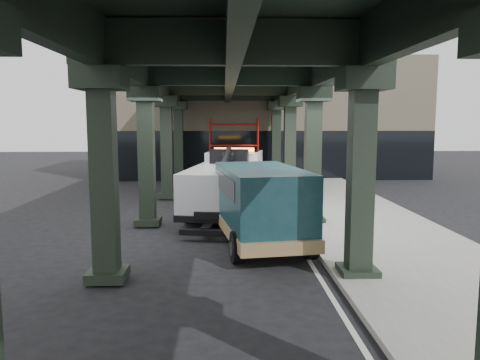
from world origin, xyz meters
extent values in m
plane|color=black|center=(0.00, 0.00, 0.00)|extent=(90.00, 90.00, 0.00)
cube|color=gray|center=(4.50, 2.00, 0.07)|extent=(5.00, 40.00, 0.15)
cube|color=silver|center=(1.70, 2.00, 0.01)|extent=(0.12, 38.00, 0.01)
cube|color=black|center=(2.60, -4.00, 2.50)|extent=(0.55, 0.55, 5.00)
cube|color=black|center=(2.60, -4.00, 4.75)|extent=(1.10, 1.10, 0.50)
cube|color=black|center=(2.60, -4.00, 0.18)|extent=(0.90, 0.90, 0.24)
cube|color=black|center=(2.60, 2.00, 2.50)|extent=(0.55, 0.55, 5.00)
cube|color=black|center=(2.60, 2.00, 4.75)|extent=(1.10, 1.10, 0.50)
cube|color=black|center=(2.60, 2.00, 0.18)|extent=(0.90, 0.90, 0.24)
cube|color=black|center=(2.60, 8.00, 2.50)|extent=(0.55, 0.55, 5.00)
cube|color=black|center=(2.60, 8.00, 4.75)|extent=(1.10, 1.10, 0.50)
cube|color=black|center=(2.60, 8.00, 0.18)|extent=(0.90, 0.90, 0.24)
cube|color=black|center=(2.60, 14.00, 2.50)|extent=(0.55, 0.55, 5.00)
cube|color=black|center=(2.60, 14.00, 4.75)|extent=(1.10, 1.10, 0.50)
cube|color=black|center=(2.60, 14.00, 0.18)|extent=(0.90, 0.90, 0.24)
cube|color=black|center=(-3.40, -4.00, 2.50)|extent=(0.55, 0.55, 5.00)
cube|color=black|center=(-3.40, -4.00, 4.75)|extent=(1.10, 1.10, 0.50)
cube|color=black|center=(-3.40, -4.00, 0.18)|extent=(0.90, 0.90, 0.24)
cube|color=black|center=(-3.40, 2.00, 2.50)|extent=(0.55, 0.55, 5.00)
cube|color=black|center=(-3.40, 2.00, 4.75)|extent=(1.10, 1.10, 0.50)
cube|color=black|center=(-3.40, 2.00, 0.18)|extent=(0.90, 0.90, 0.24)
cube|color=black|center=(-3.40, 8.00, 2.50)|extent=(0.55, 0.55, 5.00)
cube|color=black|center=(-3.40, 8.00, 4.75)|extent=(1.10, 1.10, 0.50)
cube|color=black|center=(-3.40, 8.00, 0.18)|extent=(0.90, 0.90, 0.24)
cube|color=black|center=(-3.40, 14.00, 2.50)|extent=(0.55, 0.55, 5.00)
cube|color=black|center=(-3.40, 14.00, 4.75)|extent=(1.10, 1.10, 0.50)
cube|color=black|center=(-3.40, 14.00, 0.18)|extent=(0.90, 0.90, 0.24)
cube|color=black|center=(2.60, 2.00, 5.55)|extent=(0.35, 32.00, 1.10)
cube|color=black|center=(-3.40, 2.00, 5.55)|extent=(0.35, 32.00, 1.10)
cube|color=black|center=(-0.40, 2.00, 5.55)|extent=(0.35, 32.00, 1.10)
cube|color=black|center=(-0.40, 2.00, 6.25)|extent=(7.40, 32.00, 0.30)
cube|color=#C6B793|center=(2.00, 20.00, 4.00)|extent=(22.00, 10.00, 8.00)
cylinder|color=red|center=(-1.50, 14.90, 2.00)|extent=(0.08, 0.08, 4.00)
cylinder|color=red|center=(-1.50, 14.10, 2.00)|extent=(0.08, 0.08, 4.00)
cylinder|color=red|center=(1.50, 14.90, 2.00)|extent=(0.08, 0.08, 4.00)
cylinder|color=red|center=(1.50, 14.10, 2.00)|extent=(0.08, 0.08, 4.00)
cylinder|color=red|center=(0.00, 14.90, 1.00)|extent=(3.00, 0.08, 0.08)
cylinder|color=red|center=(0.00, 14.90, 2.30)|extent=(3.00, 0.08, 0.08)
cylinder|color=red|center=(0.00, 14.90, 3.60)|extent=(3.00, 0.08, 0.08)
cube|color=black|center=(-0.54, 3.99, 0.69)|extent=(2.19, 7.50, 0.25)
cube|color=silver|center=(-0.13, 6.48, 1.54)|extent=(2.69, 2.73, 1.79)
cube|color=silver|center=(0.04, 7.51, 1.04)|extent=(2.41, 1.07, 0.89)
cube|color=black|center=(-0.09, 6.73, 2.03)|extent=(2.36, 1.63, 0.84)
cube|color=silver|center=(-0.73, 2.86, 1.34)|extent=(3.16, 5.28, 1.39)
cube|color=orange|center=(-0.16, 6.29, 2.53)|extent=(1.81, 0.57, 0.16)
cube|color=black|center=(-0.40, 4.82, 2.33)|extent=(1.66, 0.85, 0.60)
cylinder|color=black|center=(-0.69, 3.06, 2.08)|extent=(0.80, 3.46, 1.33)
cube|color=black|center=(-1.14, 0.37, 0.35)|extent=(0.52, 1.42, 0.18)
cube|color=black|center=(-1.25, -0.32, 0.30)|extent=(1.61, 0.50, 0.18)
cylinder|color=black|center=(-1.15, 6.95, 0.55)|extent=(0.52, 1.13, 1.09)
cylinder|color=silver|center=(-1.15, 6.95, 0.55)|extent=(0.48, 0.66, 0.60)
cylinder|color=black|center=(1.00, 6.60, 0.55)|extent=(0.52, 1.13, 1.09)
cylinder|color=silver|center=(1.00, 6.60, 0.55)|extent=(0.48, 0.66, 0.60)
cylinder|color=black|center=(-1.69, 3.72, 0.55)|extent=(0.52, 1.13, 1.09)
cylinder|color=silver|center=(-1.69, 3.72, 0.55)|extent=(0.48, 0.66, 0.60)
cylinder|color=black|center=(0.46, 3.37, 0.55)|extent=(0.52, 1.13, 1.09)
cylinder|color=silver|center=(0.46, 3.37, 0.55)|extent=(0.48, 0.66, 0.60)
cylinder|color=black|center=(-1.90, 2.45, 0.55)|extent=(0.52, 1.13, 1.09)
cylinder|color=silver|center=(-1.90, 2.45, 0.55)|extent=(0.48, 0.66, 0.60)
cylinder|color=black|center=(0.25, 2.10, 0.55)|extent=(0.52, 1.13, 1.09)
cylinder|color=silver|center=(0.25, 2.10, 0.55)|extent=(0.48, 0.66, 0.60)
cube|color=#0F3238|center=(0.08, 1.90, 0.98)|extent=(2.27, 1.44, 0.93)
cube|color=#0F3238|center=(0.51, -0.91, 1.40)|extent=(2.85, 4.93, 2.02)
cube|color=#9C7D4F|center=(0.44, -0.50, 0.57)|extent=(3.06, 6.06, 0.36)
cube|color=black|center=(0.14, 1.49, 1.81)|extent=(2.06, 0.74, 0.86)
cube|color=black|center=(0.46, -0.60, 1.91)|extent=(2.74, 4.01, 0.57)
cube|color=silver|center=(-0.01, 2.45, 0.57)|extent=(2.06, 0.43, 0.31)
cylinder|color=black|center=(-0.94, 1.70, 0.43)|extent=(0.42, 0.90, 0.87)
cylinder|color=silver|center=(-0.94, 1.70, 0.43)|extent=(0.40, 0.52, 0.48)
cylinder|color=black|center=(1.11, 2.01, 0.43)|extent=(0.42, 0.90, 0.87)
cylinder|color=silver|center=(1.11, 2.01, 0.43)|extent=(0.40, 0.52, 0.48)
cylinder|color=black|center=(-0.28, -2.60, 0.43)|extent=(0.42, 0.90, 0.87)
cylinder|color=silver|center=(-0.28, -2.60, 0.43)|extent=(0.40, 0.52, 0.48)
cylinder|color=black|center=(1.76, -2.29, 0.43)|extent=(0.42, 0.90, 0.87)
cylinder|color=silver|center=(1.76, -2.29, 0.43)|extent=(0.40, 0.52, 0.48)
camera|label=1|loc=(-0.62, -14.84, 3.79)|focal=35.00mm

